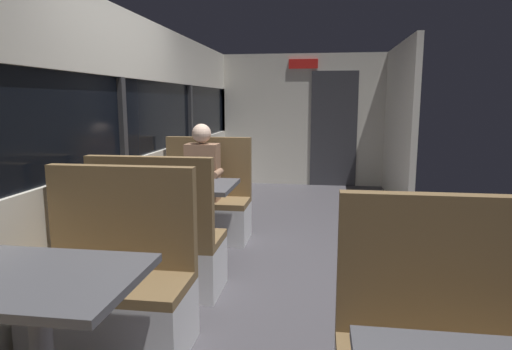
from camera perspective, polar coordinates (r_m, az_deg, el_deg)
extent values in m
cube|color=#423F44|center=(4.09, 3.13, -12.12)|extent=(3.30, 9.20, 0.02)
cube|color=beige|center=(4.31, -16.45, -4.61)|extent=(0.08, 8.40, 0.95)
cube|color=beige|center=(4.22, -17.46, 15.94)|extent=(0.08, 8.40, 0.60)
cube|color=black|center=(4.19, -17.12, 6.74)|extent=(0.03, 8.40, 0.75)
cube|color=#2D2D30|center=(4.18, -16.75, 6.75)|extent=(0.06, 0.08, 0.75)
cube|color=#2D2D30|center=(6.15, -8.43, 7.81)|extent=(0.06, 0.08, 0.75)
cube|color=#2D2D30|center=(8.18, -4.18, 8.28)|extent=(0.06, 0.08, 0.75)
cube|color=beige|center=(8.00, 5.96, 6.98)|extent=(2.90, 0.08, 2.30)
cube|color=#333338|center=(7.96, 9.91, 5.79)|extent=(0.80, 0.04, 2.00)
cube|color=red|center=(7.96, 6.07, 13.95)|extent=(0.50, 0.03, 0.16)
cube|color=beige|center=(6.89, 17.74, 6.18)|extent=(0.08, 2.40, 2.30)
cube|color=#4C4C51|center=(2.23, -26.30, -11.87)|extent=(0.90, 0.70, 0.04)
cube|color=silver|center=(2.96, -17.98, -17.08)|extent=(0.95, 0.50, 0.39)
cube|color=brown|center=(2.87, -18.22, -13.04)|extent=(0.95, 0.50, 0.06)
cube|color=brown|center=(2.94, -16.76, -5.14)|extent=(0.95, 0.08, 0.65)
cylinder|color=#9E9EA3|center=(4.25, -8.86, -6.27)|extent=(0.10, 0.10, 0.70)
cube|color=#4C4C51|center=(4.16, -8.99, -1.36)|extent=(0.90, 0.70, 0.04)
cube|color=silver|center=(3.70, -11.86, -11.29)|extent=(0.95, 0.50, 0.39)
cube|color=brown|center=(3.63, -11.98, -7.96)|extent=(0.95, 0.50, 0.06)
cube|color=brown|center=(3.35, -13.42, -3.20)|extent=(0.95, 0.08, 0.65)
cube|color=silver|center=(4.90, -6.54, -5.96)|extent=(0.95, 0.50, 0.39)
cube|color=brown|center=(4.84, -6.59, -3.40)|extent=(0.95, 0.50, 0.06)
cube|color=brown|center=(4.98, -6.05, 1.12)|extent=(0.95, 0.08, 0.65)
cube|color=brown|center=(2.17, 23.23, -10.72)|extent=(0.95, 0.08, 0.65)
cube|color=#26262D|center=(4.89, -6.55, -5.62)|extent=(0.30, 0.36, 0.45)
cube|color=#8C664C|center=(4.73, -6.82, 0.37)|extent=(0.34, 0.22, 0.60)
sphere|color=beige|center=(4.67, -6.99, 5.30)|extent=(0.20, 0.20, 0.20)
cylinder|color=#8C664C|center=(4.62, -9.80, 0.31)|extent=(0.07, 0.28, 0.07)
cylinder|color=#8C664C|center=(4.51, -4.97, 0.20)|extent=(0.07, 0.28, 0.07)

